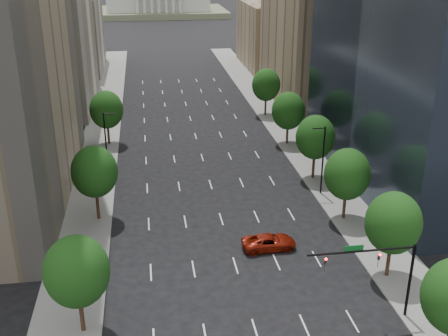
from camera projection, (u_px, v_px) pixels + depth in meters
name	position (u px, v px, depth m)	size (l,w,h in m)	color
sidewalk_left	(91.00, 191.00, 70.45)	(6.00, 200.00, 0.15)	slate
sidewalk_right	(323.00, 177.00, 74.64)	(6.00, 200.00, 0.15)	slate
midrise_cream_left	(48.00, 14.00, 101.94)	(14.00, 30.00, 35.00)	beige
filler_left	(72.00, 34.00, 135.38)	(14.00, 26.00, 18.00)	beige
parking_tan_right	(311.00, 24.00, 106.91)	(14.00, 30.00, 30.00)	#8C7759
filler_right	(272.00, 35.00, 139.77)	(14.00, 26.00, 16.00)	#8C7759
tree_right_1	(393.00, 223.00, 50.32)	(5.20, 5.20, 8.75)	#382316
tree_right_2	(347.00, 174.00, 61.36)	(5.20, 5.20, 8.61)	#382316
tree_right_3	(315.00, 137.00, 72.24)	(5.20, 5.20, 8.89)	#382316
tree_right_4	(288.00, 111.00, 85.22)	(5.20, 5.20, 8.46)	#382316
tree_right_5	(266.00, 85.00, 99.76)	(5.20, 5.20, 8.75)	#382316
tree_left_0	(77.00, 272.00, 42.87)	(5.20, 5.20, 8.75)	#382316
tree_left_1	(94.00, 172.00, 61.10)	(5.20, 5.20, 8.97)	#382316
tree_left_2	(106.00, 110.00, 85.01)	(5.20, 5.20, 8.68)	#382316
streetlight_rn	(322.00, 158.00, 67.98)	(1.70, 0.20, 9.00)	black
streetlight_ln	(106.00, 142.00, 73.50)	(1.70, 0.20, 9.00)	black
traffic_signal	(384.00, 267.00, 44.57)	(9.12, 0.40, 7.38)	black
foothills	(181.00, 12.00, 585.46)	(720.00, 413.00, 263.00)	brown
car_red_far	(269.00, 242.00, 56.96)	(2.60, 5.64, 1.57)	maroon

